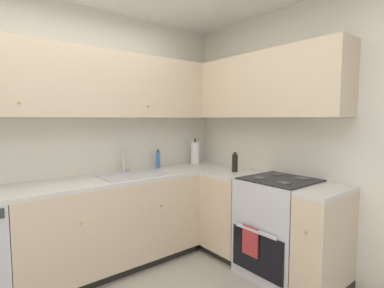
{
  "coord_description": "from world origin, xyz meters",
  "views": [
    {
      "loc": [
        -0.7,
        -1.41,
        1.47
      ],
      "look_at": [
        1.0,
        0.71,
        1.24
      ],
      "focal_mm": 27.28,
      "sensor_mm": 36.0,
      "label": 1
    }
  ],
  "objects_px": {
    "paper_towel_roll": "(195,153)",
    "oil_bottle": "(235,163)",
    "soap_bottle": "(158,160)",
    "oven_range": "(279,226)"
  },
  "relations": [
    {
      "from": "soap_bottle",
      "to": "oil_bottle",
      "type": "height_order",
      "value": "soap_bottle"
    },
    {
      "from": "oven_range",
      "to": "paper_towel_roll",
      "type": "relative_size",
      "value": 3.16
    },
    {
      "from": "paper_towel_roll",
      "to": "soap_bottle",
      "type": "bearing_deg",
      "value": 177.87
    },
    {
      "from": "oil_bottle",
      "to": "soap_bottle",
      "type": "bearing_deg",
      "value": 125.87
    },
    {
      "from": "oven_range",
      "to": "soap_bottle",
      "type": "relative_size",
      "value": 4.89
    },
    {
      "from": "soap_bottle",
      "to": "oil_bottle",
      "type": "relative_size",
      "value": 1.02
    },
    {
      "from": "paper_towel_roll",
      "to": "oven_range",
      "type": "bearing_deg",
      "value": -90.08
    },
    {
      "from": "oven_range",
      "to": "soap_bottle",
      "type": "distance_m",
      "value": 1.48
    },
    {
      "from": "paper_towel_roll",
      "to": "oil_bottle",
      "type": "bearing_deg",
      "value": -91.66
    },
    {
      "from": "soap_bottle",
      "to": "oven_range",
      "type": "bearing_deg",
      "value": -67.15
    }
  ]
}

